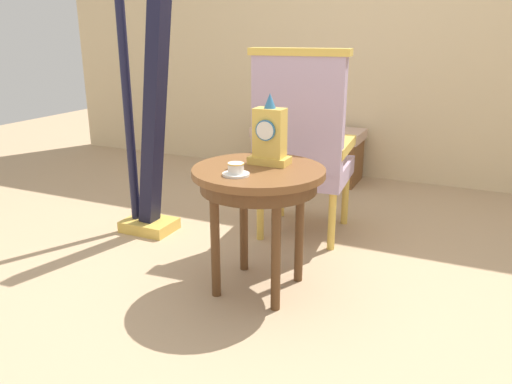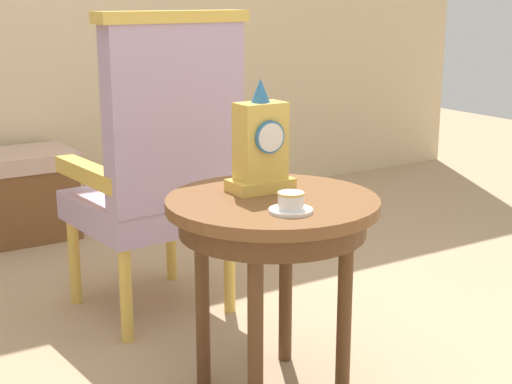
% 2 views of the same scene
% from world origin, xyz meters
% --- Properties ---
extents(ground_plane, '(10.00, 10.00, 0.00)m').
position_xyz_m(ground_plane, '(0.00, 0.00, 0.00)').
color(ground_plane, tan).
extents(wall_back, '(6.00, 0.10, 2.80)m').
position_xyz_m(wall_back, '(0.00, 2.25, 1.40)').
color(wall_back, beige).
rests_on(wall_back, ground).
extents(side_table, '(0.62, 0.62, 0.62)m').
position_xyz_m(side_table, '(0.07, -0.02, 0.54)').
color(side_table, brown).
rests_on(side_table, ground).
extents(teacup_left, '(0.12, 0.12, 0.06)m').
position_xyz_m(teacup_left, '(0.03, -0.17, 0.64)').
color(teacup_left, white).
rests_on(teacup_left, side_table).
extents(mantel_clock, '(0.19, 0.11, 0.34)m').
position_xyz_m(mantel_clock, '(0.09, 0.07, 0.75)').
color(mantel_clock, gold).
rests_on(mantel_clock, side_table).
extents(armchair, '(0.58, 0.57, 1.14)m').
position_xyz_m(armchair, '(0.04, 0.68, 0.59)').
color(armchair, '#B299B7').
rests_on(armchair, ground).
extents(harp, '(0.40, 0.24, 1.79)m').
position_xyz_m(harp, '(-0.84, 0.38, 0.72)').
color(harp, gold).
rests_on(harp, ground).
extents(window_bench, '(0.93, 0.40, 0.44)m').
position_xyz_m(window_bench, '(-0.35, 1.95, 0.22)').
color(window_bench, '#CCA893').
rests_on(window_bench, ground).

